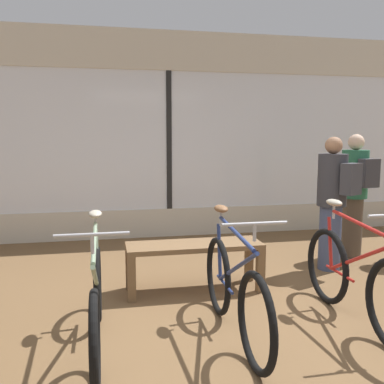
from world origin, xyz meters
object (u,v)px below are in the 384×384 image
bicycle_left (96,302)px  bicycle_center (234,291)px  display_bench (194,252)px  bicycle_right (356,280)px  customer_near_rack (333,199)px  customer_by_window (355,192)px

bicycle_left → bicycle_center: size_ratio=1.03×
display_bench → bicycle_center: bearing=-85.1°
bicycle_right → customer_near_rack: customer_near_rack is taller
customer_near_rack → bicycle_left: bearing=-152.5°
bicycle_left → bicycle_center: (1.07, -0.02, 0.02)m
bicycle_right → display_bench: size_ratio=1.24×
bicycle_right → customer_near_rack: 1.60m
bicycle_left → bicycle_center: bearing=-1.3°
display_bench → customer_by_window: bearing=19.2°
customer_by_window → bicycle_left: bearing=-150.4°
bicycle_center → display_bench: size_ratio=1.21×
bicycle_center → customer_near_rack: 2.25m
display_bench → customer_near_rack: customer_near_rack is taller
display_bench → customer_by_window: size_ratio=0.86×
bicycle_left → customer_by_window: bearing=29.6°
bicycle_right → display_bench: 1.59m
bicycle_right → customer_by_window: size_ratio=1.06×
bicycle_center → customer_near_rack: size_ratio=1.06×
bicycle_right → display_bench: (-1.19, 1.06, 0.02)m
customer_near_rack → customer_by_window: bearing=38.3°
bicycle_right → customer_by_window: bearing=58.6°
bicycle_left → customer_near_rack: (2.73, 1.42, 0.49)m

